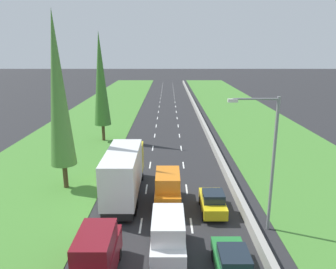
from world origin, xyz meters
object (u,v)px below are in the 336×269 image
maroon_van_left_lane (96,256)px  poplar_tree_third (100,79)px  street_light_mast (268,155)px  yellow_hatchback_right_lane (212,202)px  white_van_centre_lane (167,236)px  poplar_tree_second (57,91)px  orange_van_centre_lane (167,189)px  white_box_truck_left_lane (124,172)px  green_sedan_right_lane (232,265)px

maroon_van_left_lane → poplar_tree_third: bearing=100.3°
poplar_tree_third → street_light_mast: poplar_tree_third is taller
yellow_hatchback_right_lane → street_light_mast: street_light_mast is taller
white_van_centre_lane → poplar_tree_second: 15.13m
orange_van_centre_lane → white_box_truck_left_lane: (-3.51, 1.58, 0.78)m
poplar_tree_third → green_sedan_right_lane: bearing=-65.8°
white_box_truck_left_lane → poplar_tree_second: bearing=161.2°
orange_van_centre_lane → poplar_tree_second: bearing=159.0°
poplar_tree_second → green_sedan_right_lane: bearing=-43.1°
maroon_van_left_lane → street_light_mast: bearing=25.9°
poplar_tree_second → poplar_tree_third: (0.37, 15.16, -0.43)m
green_sedan_right_lane → yellow_hatchback_right_lane: yellow_hatchback_right_lane is taller
yellow_hatchback_right_lane → white_box_truck_left_lane: 7.44m
maroon_van_left_lane → poplar_tree_third: (-4.89, 26.82, 6.70)m
orange_van_centre_lane → white_box_truck_left_lane: white_box_truck_left_lane is taller
maroon_van_left_lane → poplar_tree_third: poplar_tree_third is taller
yellow_hatchback_right_lane → poplar_tree_second: (-12.26, 4.46, 7.69)m
white_van_centre_lane → yellow_hatchback_right_lane: (3.30, 5.43, -0.56)m
white_van_centre_lane → poplar_tree_second: bearing=132.2°
white_van_centre_lane → maroon_van_left_lane: same height
white_box_truck_left_lane → poplar_tree_second: size_ratio=0.63×
green_sedan_right_lane → white_box_truck_left_lane: size_ratio=0.48×
green_sedan_right_lane → maroon_van_left_lane: size_ratio=0.92×
maroon_van_left_lane → yellow_hatchback_right_lane: maroon_van_left_lane is taller
green_sedan_right_lane → maroon_van_left_lane: maroon_van_left_lane is taller
white_van_centre_lane → orange_van_centre_lane: 6.46m
green_sedan_right_lane → poplar_tree_second: 18.64m
green_sedan_right_lane → poplar_tree_third: bearing=114.2°
orange_van_centre_lane → poplar_tree_third: bearing=114.7°
poplar_tree_third → orange_van_centre_lane: bearing=-65.3°
poplar_tree_second → white_box_truck_left_lane: bearing=-18.8°
white_box_truck_left_lane → white_van_centre_lane: bearing=-66.2°
white_van_centre_lane → orange_van_centre_lane: bearing=90.3°
yellow_hatchback_right_lane → poplar_tree_third: 24.06m
street_light_mast → maroon_van_left_lane: bearing=-154.1°
green_sedan_right_lane → street_light_mast: bearing=58.5°
orange_van_centre_lane → white_box_truck_left_lane: size_ratio=0.52×
orange_van_centre_lane → maroon_van_left_lane: same height
orange_van_centre_lane → poplar_tree_second: poplar_tree_second is taller
white_van_centre_lane → yellow_hatchback_right_lane: size_ratio=1.26×
maroon_van_left_lane → street_light_mast: 11.85m
white_van_centre_lane → white_box_truck_left_lane: (-3.54, 8.04, 0.78)m
green_sedan_right_lane → poplar_tree_third: size_ratio=0.32×
poplar_tree_second → street_light_mast: 17.10m
maroon_van_left_lane → yellow_hatchback_right_lane: 10.06m
street_light_mast → orange_van_centre_lane: bearing=152.6°
orange_van_centre_lane → green_sedan_right_lane: size_ratio=1.09×
poplar_tree_third → yellow_hatchback_right_lane: bearing=-58.8°
maroon_van_left_lane → poplar_tree_second: bearing=114.3°
maroon_van_left_lane → street_light_mast: street_light_mast is taller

